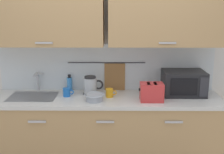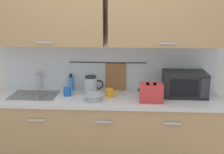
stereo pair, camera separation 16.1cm
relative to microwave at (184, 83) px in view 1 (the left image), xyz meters
name	(u,v)px [view 1 (the left image)]	position (x,y,z in m)	size (l,w,h in m)	color
counter_unit	(105,134)	(-0.88, -0.11, -0.58)	(2.53, 0.64, 0.90)	tan
back_wall_assembly	(106,38)	(-0.87, 0.12, 0.49)	(3.70, 0.41, 2.50)	silver
sink_faucet	(37,79)	(-1.67, 0.12, 0.01)	(0.09, 0.17, 0.22)	#B2B5BA
microwave	(184,83)	(0.00, 0.00, 0.00)	(0.46, 0.35, 0.27)	black
electric_kettle	(91,86)	(-1.04, 0.00, -0.03)	(0.23, 0.16, 0.21)	black
dish_soap_bottle	(70,84)	(-1.30, 0.13, -0.05)	(0.06, 0.06, 0.20)	#3F8CD8
mug_near_sink	(67,92)	(-1.30, -0.08, -0.09)	(0.12, 0.08, 0.09)	blue
mixing_bowl	(94,97)	(-0.98, -0.24, -0.09)	(0.21, 0.21, 0.08)	#A5ADB7
toaster	(152,92)	(-0.38, -0.23, -0.04)	(0.26, 0.17, 0.19)	red
mug_by_kettle	(110,93)	(-0.83, -0.10, -0.09)	(0.12, 0.08, 0.09)	orange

